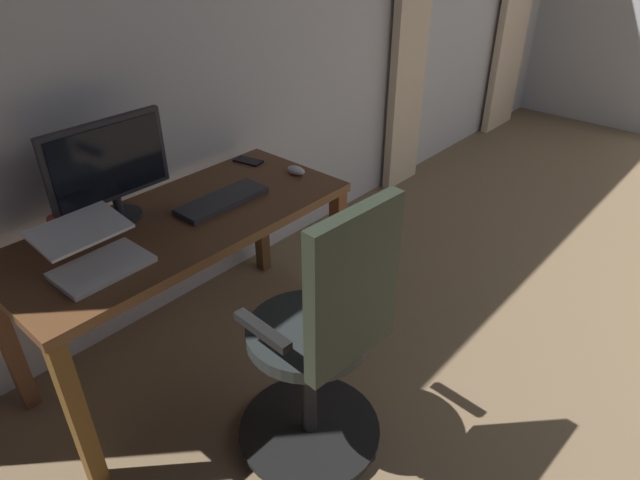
% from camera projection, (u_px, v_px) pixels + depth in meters
% --- Properties ---
extents(back_room_partition, '(5.85, 0.10, 2.67)m').
position_uv_depth(back_room_partition, '(347.00, 0.00, 3.23)').
color(back_room_partition, silver).
rests_on(back_room_partition, ground).
extents(curtain_right_panel, '(0.36, 0.06, 2.29)m').
position_uv_depth(curtain_right_panel, '(412.00, 24.00, 3.62)').
color(curtain_right_panel, beige).
rests_on(curtain_right_panel, ground).
extents(desk, '(1.45, 0.63, 0.72)m').
position_uv_depth(desk, '(183.00, 238.00, 2.29)').
color(desk, brown).
rests_on(desk, ground).
extents(office_chair, '(0.56, 0.56, 1.11)m').
position_uv_depth(office_chair, '(322.00, 349.00, 1.89)').
color(office_chair, black).
rests_on(office_chair, ground).
extents(computer_monitor, '(0.50, 0.18, 0.41)m').
position_uv_depth(computer_monitor, '(109.00, 165.00, 2.13)').
color(computer_monitor, '#232328').
rests_on(computer_monitor, desk).
extents(computer_keyboard, '(0.41, 0.15, 0.02)m').
position_uv_depth(computer_keyboard, '(222.00, 200.00, 2.35)').
color(computer_keyboard, '#333338').
rests_on(computer_keyboard, desk).
extents(laptop, '(0.32, 0.32, 0.14)m').
position_uv_depth(laptop, '(94.00, 253.00, 1.92)').
color(laptop, white).
rests_on(laptop, desk).
extents(computer_mouse, '(0.06, 0.10, 0.04)m').
position_uv_depth(computer_mouse, '(296.00, 170.00, 2.60)').
color(computer_mouse, white).
rests_on(computer_mouse, desk).
extents(cell_phone_by_monitor, '(0.10, 0.16, 0.01)m').
position_uv_depth(cell_phone_by_monitor, '(248.00, 161.00, 2.73)').
color(cell_phone_by_monitor, black).
rests_on(cell_phone_by_monitor, desk).
extents(mug_coffee, '(0.13, 0.08, 0.10)m').
position_uv_depth(mug_coffee, '(60.00, 228.00, 2.07)').
color(mug_coffee, '#CC3D33').
rests_on(mug_coffee, desk).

